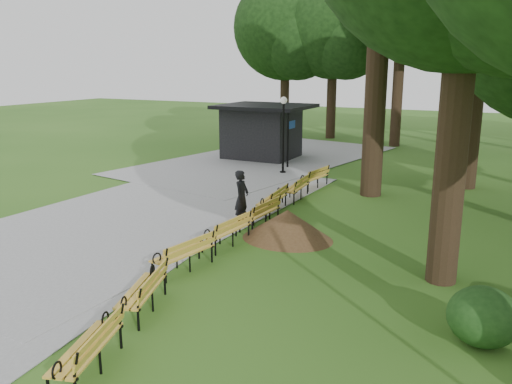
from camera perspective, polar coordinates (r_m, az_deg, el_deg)
The scene contains 15 objects.
ground at distance 14.04m, azimuth -6.54°, elevation -7.12°, with size 100.00×100.00×0.00m, color #2E5D1A.
path at distance 18.59m, azimuth -11.78°, elevation -2.02°, with size 12.00×38.00×0.06m, color gray.
person at distance 16.67m, azimuth -1.56°, elevation -0.57°, with size 0.63×0.41×1.73m, color black.
kiosk at distance 28.53m, azimuth 0.61°, elevation 6.56°, with size 4.61×4.01×2.89m, color black, non-canonical shape.
lamp_post at distance 24.27m, azimuth 2.97°, elevation 7.82°, with size 0.32×0.32×3.53m.
dirt_mound at distance 15.33m, azimuth 3.42°, elevation -3.52°, with size 2.26×2.26×0.87m, color #47301C.
bench_0 at distance 9.39m, azimuth -17.81°, elevation -15.78°, with size 1.90×0.64×0.88m, color gold, non-canonical shape.
bench_1 at distance 11.23m, azimuth -12.23°, elevation -10.38°, with size 1.90×0.64×0.88m, color gold, non-canonical shape.
bench_2 at distance 13.15m, azimuth -7.88°, elevation -6.57°, with size 1.90×0.64×0.88m, color gold, non-canonical shape.
bench_3 at distance 14.79m, azimuth -3.24°, elevation -4.16°, with size 1.90×0.64×0.88m, color gold, non-canonical shape.
bench_4 at distance 16.46m, azimuth 0.38°, elevation -2.28°, with size 1.90×0.64×0.88m, color gold, non-canonical shape.
bench_5 at distance 18.08m, azimuth 1.73°, elevation -0.83°, with size 1.90×0.64×0.88m, color gold, non-canonical shape.
bench_6 at distance 19.87m, azimuth 4.28°, elevation 0.47°, with size 1.90×0.64×0.88m, color gold, non-canonical shape.
bench_7 at distance 21.71m, azimuth 6.18°, elevation 1.55°, with size 1.90×0.64×0.88m, color gold, non-canonical shape.
shrub_0 at distance 10.80m, azimuth 23.04°, elevation -14.84°, with size 1.27×1.27×1.08m, color #193D14.
Camera 1 is at (7.32, -10.91, 4.95)m, focal length 37.07 mm.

